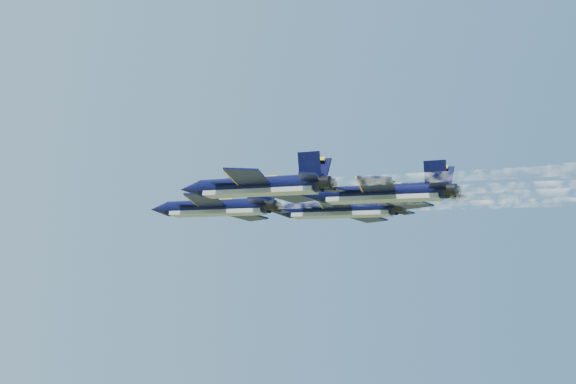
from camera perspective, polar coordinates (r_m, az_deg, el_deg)
jet_lead at (r=98.33m, az=-4.75°, el=-1.02°), size 12.61×17.17×3.77m
jet_left at (r=84.26m, az=-2.04°, el=0.36°), size 12.61×17.17×3.77m
jet_right at (r=99.59m, az=3.29°, el=-1.15°), size 12.61×17.17×3.77m
jet_slot at (r=88.62m, az=5.98°, el=-0.08°), size 12.61×17.17×3.77m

